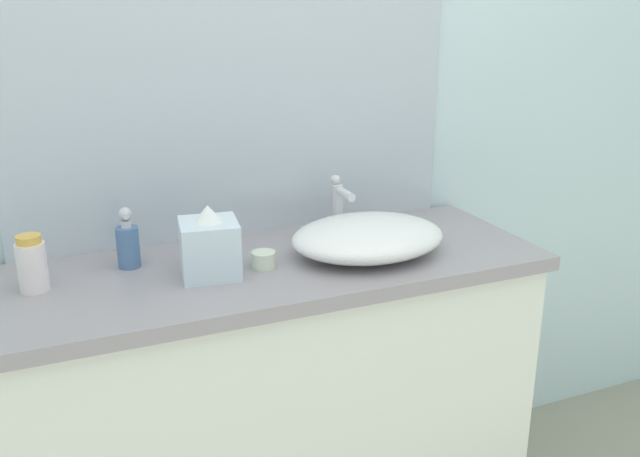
# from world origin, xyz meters

# --- Properties ---
(bathroom_wall_rear) EXTENTS (6.00, 0.06, 2.60)m
(bathroom_wall_rear) POSITION_xyz_m (0.00, 0.73, 1.30)
(bathroom_wall_rear) COLOR silver
(bathroom_wall_rear) RESTS_ON ground
(vanity_counter) EXTENTS (1.40, 0.51, 0.87)m
(vanity_counter) POSITION_xyz_m (-0.05, 0.44, 0.44)
(vanity_counter) COLOR white
(vanity_counter) RESTS_ON ground
(wall_mirror_panel) EXTENTS (1.23, 0.01, 1.18)m
(wall_mirror_panel) POSITION_xyz_m (-0.05, 0.69, 1.46)
(wall_mirror_panel) COLOR #B2BCC6
(wall_mirror_panel) RESTS_ON vanity_counter
(sink_basin) EXTENTS (0.40, 0.32, 0.09)m
(sink_basin) POSITION_xyz_m (0.20, 0.40, 0.92)
(sink_basin) COLOR white
(sink_basin) RESTS_ON vanity_counter
(faucet) EXTENTS (0.03, 0.12, 0.16)m
(faucet) POSITION_xyz_m (0.20, 0.57, 0.97)
(faucet) COLOR silver
(faucet) RESTS_ON vanity_counter
(soap_dispenser) EXTENTS (0.06, 0.06, 0.15)m
(soap_dispenser) POSITION_xyz_m (-0.39, 0.55, 0.93)
(soap_dispenser) COLOR #4B6C9A
(soap_dispenser) RESTS_ON vanity_counter
(lotion_bottle) EXTENTS (0.07, 0.07, 0.13)m
(lotion_bottle) POSITION_xyz_m (-0.61, 0.48, 0.93)
(lotion_bottle) COLOR white
(lotion_bottle) RESTS_ON vanity_counter
(tissue_box) EXTENTS (0.15, 0.15, 0.18)m
(tissue_box) POSITION_xyz_m (-0.21, 0.41, 0.95)
(tissue_box) COLOR silver
(tissue_box) RESTS_ON vanity_counter
(candle_jar) EXTENTS (0.06, 0.06, 0.04)m
(candle_jar) POSITION_xyz_m (-0.08, 0.41, 0.89)
(candle_jar) COLOR silver
(candle_jar) RESTS_ON vanity_counter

